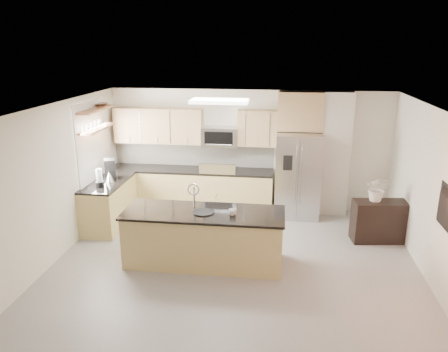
# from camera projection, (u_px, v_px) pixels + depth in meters

# --- Properties ---
(floor) EXTENTS (6.50, 6.50, 0.00)m
(floor) POSITION_uv_depth(u_px,v_px,m) (231.00, 280.00, 6.77)
(floor) COLOR gray
(floor) RESTS_ON ground
(ceiling) EXTENTS (6.00, 6.50, 0.02)m
(ceiling) POSITION_uv_depth(u_px,v_px,m) (232.00, 113.00, 6.01)
(ceiling) COLOR silver
(ceiling) RESTS_ON wall_back
(wall_back) EXTENTS (6.00, 0.02, 2.60)m
(wall_back) POSITION_uv_depth(u_px,v_px,m) (249.00, 150.00, 9.47)
(wall_back) COLOR silver
(wall_back) RESTS_ON floor
(wall_front) EXTENTS (6.00, 0.02, 2.60)m
(wall_front) POSITION_uv_depth(u_px,v_px,m) (182.00, 349.00, 3.30)
(wall_front) COLOR silver
(wall_front) RESTS_ON floor
(wall_left) EXTENTS (0.02, 6.50, 2.60)m
(wall_left) POSITION_uv_depth(u_px,v_px,m) (39.00, 193.00, 6.76)
(wall_left) COLOR silver
(wall_left) RESTS_ON floor
(wall_right) EXTENTS (0.02, 6.50, 2.60)m
(wall_right) POSITION_uv_depth(u_px,v_px,m) (447.00, 212.00, 6.01)
(wall_right) COLOR silver
(wall_right) RESTS_ON floor
(back_counter) EXTENTS (3.55, 0.66, 1.44)m
(back_counter) POSITION_uv_depth(u_px,v_px,m) (191.00, 189.00, 9.56)
(back_counter) COLOR tan
(back_counter) RESTS_ON floor
(left_counter) EXTENTS (0.66, 1.50, 0.92)m
(left_counter) POSITION_uv_depth(u_px,v_px,m) (109.00, 203.00, 8.72)
(left_counter) COLOR tan
(left_counter) RESTS_ON floor
(range) EXTENTS (0.76, 0.64, 1.14)m
(range) POSITION_uv_depth(u_px,v_px,m) (219.00, 190.00, 9.47)
(range) COLOR black
(range) RESTS_ON floor
(upper_cabinets) EXTENTS (3.50, 0.33, 0.75)m
(upper_cabinets) POSITION_uv_depth(u_px,v_px,m) (188.00, 126.00, 9.32)
(upper_cabinets) COLOR tan
(upper_cabinets) RESTS_ON wall_back
(microwave) EXTENTS (0.76, 0.40, 0.40)m
(microwave) POSITION_uv_depth(u_px,v_px,m) (220.00, 137.00, 9.25)
(microwave) COLOR #ADADAF
(microwave) RESTS_ON upper_cabinets
(refrigerator) EXTENTS (0.92, 0.78, 1.78)m
(refrigerator) POSITION_uv_depth(u_px,v_px,m) (297.00, 175.00, 9.10)
(refrigerator) COLOR #ADADAF
(refrigerator) RESTS_ON floor
(partition_column) EXTENTS (0.60, 0.30, 2.60)m
(partition_column) POSITION_uv_depth(u_px,v_px,m) (335.00, 155.00, 9.10)
(partition_column) COLOR beige
(partition_column) RESTS_ON floor
(window) EXTENTS (0.04, 1.15, 1.65)m
(window) POSITION_uv_depth(u_px,v_px,m) (89.00, 145.00, 8.41)
(window) COLOR white
(window) RESTS_ON wall_left
(shelf_lower) EXTENTS (0.30, 1.20, 0.04)m
(shelf_lower) POSITION_uv_depth(u_px,v_px,m) (96.00, 129.00, 8.41)
(shelf_lower) COLOR #9C653E
(shelf_lower) RESTS_ON wall_left
(shelf_upper) EXTENTS (0.30, 1.20, 0.04)m
(shelf_upper) POSITION_uv_depth(u_px,v_px,m) (95.00, 109.00, 8.30)
(shelf_upper) COLOR #9C653E
(shelf_upper) RESTS_ON wall_left
(ceiling_fixture) EXTENTS (1.00, 0.50, 0.06)m
(ceiling_fixture) POSITION_uv_depth(u_px,v_px,m) (219.00, 101.00, 7.59)
(ceiling_fixture) COLOR white
(ceiling_fixture) RESTS_ON ceiling
(island) EXTENTS (2.62, 0.96, 1.33)m
(island) POSITION_uv_depth(u_px,v_px,m) (204.00, 237.00, 7.21)
(island) COLOR tan
(island) RESTS_ON floor
(credenza) EXTENTS (1.01, 0.53, 0.77)m
(credenza) POSITION_uv_depth(u_px,v_px,m) (379.00, 221.00, 8.03)
(credenza) COLOR black
(credenza) RESTS_ON floor
(cup) EXTENTS (0.17, 0.17, 0.10)m
(cup) POSITION_uv_depth(u_px,v_px,m) (232.00, 212.00, 6.92)
(cup) COLOR white
(cup) RESTS_ON island
(platter) EXTENTS (0.43, 0.43, 0.02)m
(platter) POSITION_uv_depth(u_px,v_px,m) (203.00, 212.00, 7.03)
(platter) COLOR black
(platter) RESTS_ON island
(blender) EXTENTS (0.15, 0.15, 0.36)m
(blender) POSITION_uv_depth(u_px,v_px,m) (99.00, 179.00, 8.21)
(blender) COLOR black
(blender) RESTS_ON left_counter
(kettle) EXTENTS (0.18, 0.18, 0.22)m
(kettle) POSITION_uv_depth(u_px,v_px,m) (109.00, 177.00, 8.56)
(kettle) COLOR #ADADAF
(kettle) RESTS_ON left_counter
(coffee_maker) EXTENTS (0.29, 0.31, 0.39)m
(coffee_maker) POSITION_uv_depth(u_px,v_px,m) (110.00, 169.00, 8.75)
(coffee_maker) COLOR black
(coffee_maker) RESTS_ON left_counter
(bowl) EXTENTS (0.35, 0.35, 0.08)m
(bowl) POSITION_uv_depth(u_px,v_px,m) (101.00, 104.00, 8.60)
(bowl) COLOR #ADADAF
(bowl) RESTS_ON shelf_upper
(flower_vase) EXTENTS (0.74, 0.67, 0.71)m
(flower_vase) POSITION_uv_depth(u_px,v_px,m) (378.00, 182.00, 7.85)
(flower_vase) COLOR silver
(flower_vase) RESTS_ON credenza
(television) EXTENTS (0.14, 1.08, 0.62)m
(television) POSITION_uv_depth(u_px,v_px,m) (446.00, 213.00, 5.82)
(television) COLOR black
(television) RESTS_ON wall_right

